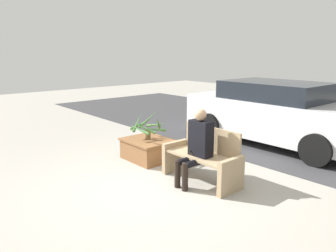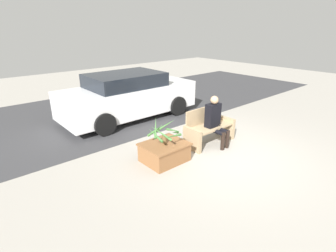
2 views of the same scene
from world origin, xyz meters
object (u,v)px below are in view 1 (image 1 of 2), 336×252
planter_box (148,149)px  potted_plant (147,126)px  bench (203,158)px  person_seated (197,143)px  parked_car (277,113)px

planter_box → potted_plant: 0.49m
bench → person_seated: bearing=-81.4°
planter_box → parked_car: size_ratio=0.22×
person_seated → potted_plant: person_seated is taller
person_seated → parked_car: 3.37m
bench → planter_box: bearing=-178.9°
potted_plant → person_seated: bearing=-5.3°
bench → parked_car: (-0.48, 3.14, 0.35)m
person_seated → parked_car: parked_car is taller
bench → parked_car: size_ratio=0.32×
person_seated → planter_box: person_seated is taller
person_seated → parked_car: bearing=98.7°
bench → planter_box: bench is taller
person_seated → planter_box: 1.67m
potted_plant → parked_car: size_ratio=0.16×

